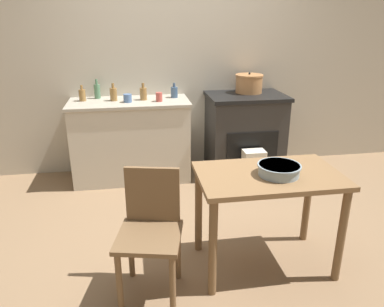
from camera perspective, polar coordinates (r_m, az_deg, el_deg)
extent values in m
plane|color=#896B4C|center=(3.29, 1.10, -11.80)|extent=(14.00, 14.00, 0.00)
cube|color=beige|center=(4.38, -2.63, 14.11)|extent=(8.00, 0.07, 2.55)
cube|color=beige|center=(4.22, -9.24, 1.83)|extent=(1.25, 0.57, 0.86)
cube|color=#A9A08F|center=(4.10, -9.59, 7.72)|extent=(1.28, 0.60, 0.03)
cube|color=#2D2B28|center=(4.38, 7.96, 2.76)|extent=(0.82, 0.61, 0.88)
cube|color=black|center=(4.27, 8.26, 8.65)|extent=(0.86, 0.65, 0.04)
cube|color=black|center=(4.12, 9.16, 0.76)|extent=(0.58, 0.01, 0.37)
cube|color=olive|center=(2.62, 11.66, -3.34)|extent=(0.98, 0.61, 0.03)
cylinder|color=brown|center=(2.47, 3.19, -14.28)|extent=(0.06, 0.06, 0.70)
cylinder|color=brown|center=(2.77, 21.79, -11.62)|extent=(0.06, 0.06, 0.70)
cylinder|color=brown|center=(2.89, 1.00, -8.60)|extent=(0.06, 0.06, 0.70)
cylinder|color=brown|center=(3.16, 17.16, -6.96)|extent=(0.06, 0.06, 0.70)
cube|color=brown|center=(2.44, -6.57, -12.50)|extent=(0.48, 0.48, 0.03)
cube|color=brown|center=(2.49, -6.03, -6.21)|extent=(0.36, 0.11, 0.38)
cylinder|color=brown|center=(2.47, -11.02, -18.67)|extent=(0.04, 0.04, 0.42)
cylinder|color=brown|center=(2.42, -2.98, -19.29)|extent=(0.04, 0.04, 0.42)
cylinder|color=brown|center=(2.73, -9.29, -14.36)|extent=(0.04, 0.04, 0.42)
cylinder|color=brown|center=(2.68, -2.15, -14.80)|extent=(0.04, 0.04, 0.42)
cube|color=beige|center=(4.07, 9.33, -2.26)|extent=(0.23, 0.16, 0.41)
cylinder|color=#B77A47|center=(4.35, 8.67, 10.35)|extent=(0.30, 0.30, 0.18)
cylinder|color=#B77A47|center=(4.33, 8.74, 11.68)|extent=(0.31, 0.31, 0.02)
sphere|color=black|center=(4.33, 8.76, 11.97)|extent=(0.02, 0.02, 0.02)
cylinder|color=#93A8B2|center=(2.59, 13.11, -2.44)|extent=(0.27, 0.27, 0.08)
cylinder|color=#8597A0|center=(2.58, 13.17, -1.79)|extent=(0.29, 0.29, 0.01)
cylinder|color=#3D5675|center=(4.20, -2.73, 9.30)|extent=(0.08, 0.08, 0.12)
cylinder|color=#3D5675|center=(4.19, -2.75, 10.38)|extent=(0.03, 0.03, 0.04)
cylinder|color=olive|center=(4.19, -16.38, 8.50)|extent=(0.07, 0.07, 0.12)
cylinder|color=olive|center=(4.17, -16.49, 9.64)|extent=(0.03, 0.03, 0.05)
cylinder|color=olive|center=(4.12, -11.87, 8.80)|extent=(0.07, 0.07, 0.13)
cylinder|color=olive|center=(4.10, -11.97, 10.08)|extent=(0.03, 0.03, 0.05)
cylinder|color=#517F5B|center=(4.27, -14.24, 9.14)|extent=(0.06, 0.06, 0.15)
cylinder|color=#517F5B|center=(4.26, -14.37, 10.54)|extent=(0.02, 0.02, 0.06)
cylinder|color=olive|center=(4.11, -7.42, 9.00)|extent=(0.08, 0.08, 0.13)
cylinder|color=olive|center=(4.09, -7.48, 10.24)|extent=(0.03, 0.03, 0.05)
cylinder|color=#B74C42|center=(4.02, -5.05, 8.58)|extent=(0.07, 0.07, 0.09)
cylinder|color=#4C6B99|center=(4.02, -9.78, 8.31)|extent=(0.09, 0.09, 0.09)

